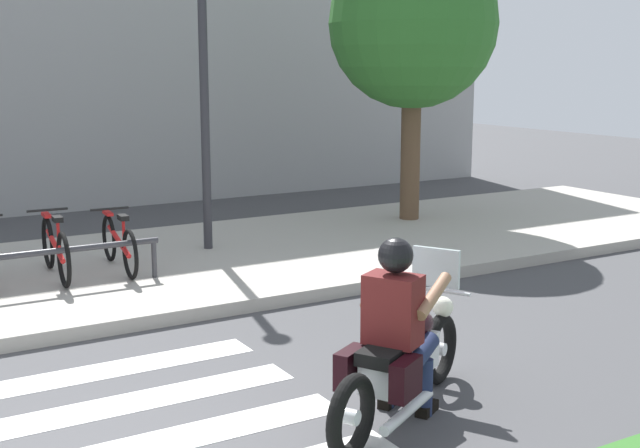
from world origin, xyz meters
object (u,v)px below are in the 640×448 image
object	(u,v)px
bicycle_7	(119,243)
street_lamp	(203,55)
motorcycle	(401,360)
bicycle_6	(55,249)
rider	(397,317)
tree_near_rack	(413,25)

from	to	relation	value
bicycle_7	street_lamp	bearing A→B (deg)	22.66
motorcycle	bicycle_7	bearing A→B (deg)	97.19
bicycle_7	motorcycle	bearing A→B (deg)	-82.81
bicycle_6	rider	bearing A→B (deg)	-75.28
motorcycle	bicycle_7	distance (m)	5.05
bicycle_6	tree_near_rack	bearing A→B (deg)	9.56
bicycle_6	street_lamp	world-z (taller)	street_lamp
bicycle_6	bicycle_7	bearing A→B (deg)	0.08
motorcycle	street_lamp	size ratio (longest dim) A/B	0.42
motorcycle	street_lamp	distance (m)	6.12
bicycle_7	street_lamp	size ratio (longest dim) A/B	0.36
street_lamp	bicycle_7	bearing A→B (deg)	-157.34
tree_near_rack	bicycle_6	bearing A→B (deg)	-170.44
rider	bicycle_7	size ratio (longest dim) A/B	0.87
rider	bicycle_7	world-z (taller)	rider
motorcycle	bicycle_7	xyz separation A→B (m)	(-0.63, 5.01, 0.04)
rider	bicycle_6	size ratio (longest dim) A/B	0.85
bicycle_6	street_lamp	bearing A→B (deg)	15.24
rider	street_lamp	xyz separation A→B (m)	(0.86, 5.64, 1.96)
bicycle_6	tree_near_rack	world-z (taller)	tree_near_rack
rider	tree_near_rack	size ratio (longest dim) A/B	0.31
bicycle_7	tree_near_rack	xyz separation A→B (m)	(5.15, 1.00, 2.76)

